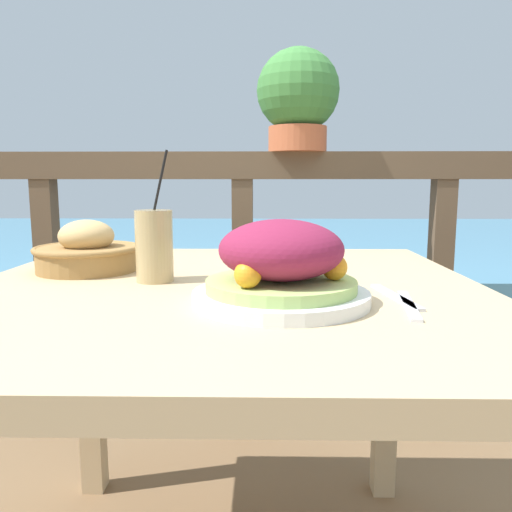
{
  "coord_description": "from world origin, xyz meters",
  "views": [
    {
      "loc": [
        0.08,
        -0.91,
        0.89
      ],
      "look_at": [
        0.06,
        -0.05,
        0.77
      ],
      "focal_mm": 35.0,
      "sensor_mm": 36.0,
      "label": 1
    }
  ],
  "objects_px": {
    "drink_glass": "(154,246)",
    "potted_plant": "(298,97)",
    "salad_plate": "(281,267)",
    "bread_basket": "(87,252)"
  },
  "relations": [
    {
      "from": "drink_glass",
      "to": "potted_plant",
      "type": "distance_m",
      "value": 0.93
    },
    {
      "from": "salad_plate",
      "to": "bread_basket",
      "type": "relative_size",
      "value": 1.26
    },
    {
      "from": "salad_plate",
      "to": "potted_plant",
      "type": "xyz_separation_m",
      "value": [
        0.08,
        0.94,
        0.41
      ]
    },
    {
      "from": "salad_plate",
      "to": "drink_glass",
      "type": "height_order",
      "value": "drink_glass"
    },
    {
      "from": "salad_plate",
      "to": "potted_plant",
      "type": "distance_m",
      "value": 1.03
    },
    {
      "from": "drink_glass",
      "to": "potted_plant",
      "type": "height_order",
      "value": "potted_plant"
    },
    {
      "from": "drink_glass",
      "to": "bread_basket",
      "type": "xyz_separation_m",
      "value": [
        -0.17,
        0.11,
        -0.03
      ]
    },
    {
      "from": "salad_plate",
      "to": "bread_basket",
      "type": "bearing_deg",
      "value": 145.11
    },
    {
      "from": "bread_basket",
      "to": "potted_plant",
      "type": "relative_size",
      "value": 0.66
    },
    {
      "from": "potted_plant",
      "to": "salad_plate",
      "type": "bearing_deg",
      "value": -95.05
    }
  ]
}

